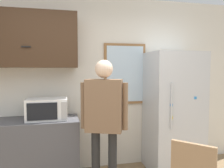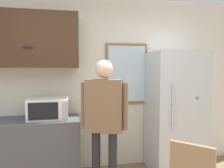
% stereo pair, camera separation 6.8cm
% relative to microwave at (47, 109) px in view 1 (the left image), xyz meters
% --- Properties ---
extents(back_wall, '(6.00, 0.06, 2.70)m').
position_rel_microwave_xyz_m(back_wall, '(0.59, 0.33, 0.32)').
color(back_wall, silver).
rests_on(back_wall, ground_plane).
extents(counter, '(2.03, 0.57, 0.88)m').
position_rel_microwave_xyz_m(counter, '(-0.60, 0.02, -0.59)').
color(counter, '#4C4C51').
rests_on(counter, ground_plane).
extents(upper_cabinets, '(2.03, 0.40, 0.76)m').
position_rel_microwave_xyz_m(upper_cabinets, '(-0.60, 0.11, 0.95)').
color(upper_cabinets, '#3D2819').
extents(microwave, '(0.54, 0.38, 0.29)m').
position_rel_microwave_xyz_m(microwave, '(0.00, 0.00, 0.00)').
color(microwave, white).
rests_on(microwave, counter).
extents(person, '(0.57, 0.37, 1.69)m').
position_rel_microwave_xyz_m(person, '(0.71, -0.44, 0.01)').
color(person, black).
rests_on(person, ground_plane).
extents(refrigerator, '(0.79, 0.68, 1.83)m').
position_rel_microwave_xyz_m(refrigerator, '(1.89, -0.03, -0.11)').
color(refrigerator, silver).
rests_on(refrigerator, ground_plane).
extents(window, '(0.68, 0.05, 0.97)m').
position_rel_microwave_xyz_m(window, '(1.20, 0.29, 0.47)').
color(window, olive).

